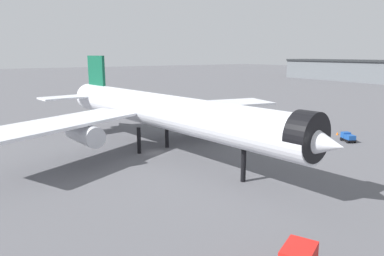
{
  "coord_description": "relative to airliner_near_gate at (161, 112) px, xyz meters",
  "views": [
    {
      "loc": [
        55.41,
        -30.96,
        17.69
      ],
      "look_at": [
        9.36,
        1.54,
        6.02
      ],
      "focal_mm": 33.26,
      "sensor_mm": 36.0,
      "label": 1
    }
  ],
  "objects": [
    {
      "name": "ground",
      "position": [
        -0.76,
        -0.7,
        -7.69
      ],
      "size": [
        900.0,
        900.0,
        0.0
      ],
      "primitive_type": "plane",
      "color": "#56565B"
    },
    {
      "name": "airliner_near_gate",
      "position": [
        0.0,
        0.0,
        0.0
      ],
      "size": [
        67.56,
        61.46,
        17.46
      ],
      "rotation": [
        0.0,
        0.0,
        0.1
      ],
      "color": "silver",
      "rests_on": "ground"
    },
    {
      "name": "baggage_tug_wing",
      "position": [
        14.82,
        35.92,
        -6.71
      ],
      "size": [
        3.58,
        2.99,
        1.85
      ],
      "rotation": [
        0.0,
        0.0,
        2.68
      ],
      "color": "black",
      "rests_on": "ground"
    },
    {
      "name": "traffic_cone_near_nose",
      "position": [
        9.9,
        39.88,
        -7.36
      ],
      "size": [
        0.52,
        0.52,
        0.65
      ],
      "primitive_type": "cone",
      "color": "#F2600C",
      "rests_on": "ground"
    }
  ]
}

